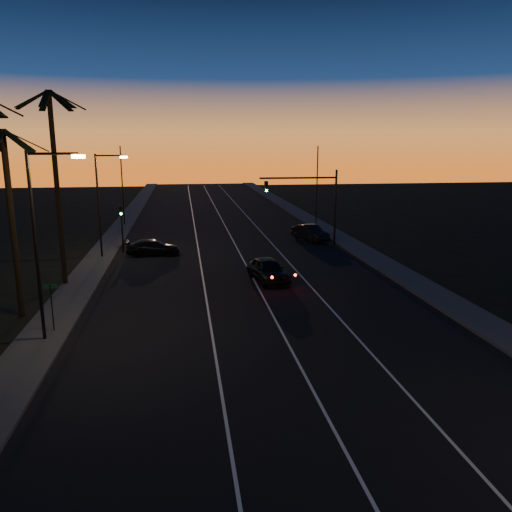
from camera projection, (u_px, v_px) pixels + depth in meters
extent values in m
cube|color=black|center=(246.00, 278.00, 35.16)|extent=(20.00, 170.00, 0.01)
cube|color=#333331|center=(81.00, 284.00, 33.56)|extent=(2.40, 170.00, 0.16)
cube|color=#333331|center=(396.00, 271.00, 36.73)|extent=(2.40, 170.00, 0.16)
cube|color=silver|center=(203.00, 280.00, 34.73)|extent=(0.12, 160.00, 0.01)
cube|color=silver|center=(253.00, 278.00, 35.23)|extent=(0.12, 160.00, 0.01)
cube|color=silver|center=(301.00, 276.00, 35.73)|extent=(0.12, 160.00, 0.01)
cylinder|color=black|center=(13.00, 226.00, 26.40)|extent=(0.32, 0.32, 10.00)
cube|color=black|center=(26.00, 141.00, 25.82)|extent=(2.18, 0.92, 1.18)
cube|color=black|center=(18.00, 141.00, 26.41)|extent=(1.25, 2.12, 1.18)
cube|color=black|center=(0.00, 141.00, 26.26)|extent=(1.34, 2.09, 1.18)
cube|color=black|center=(17.00, 140.00, 24.92)|extent=(1.95, 1.61, 1.18)
cylinder|color=black|center=(57.00, 192.00, 32.06)|extent=(0.32, 0.32, 12.50)
cube|color=black|center=(68.00, 100.00, 31.20)|extent=(2.18, 0.92, 1.18)
cube|color=black|center=(60.00, 101.00, 31.79)|extent=(1.25, 2.12, 1.18)
cube|color=black|center=(45.00, 101.00, 31.64)|extent=(1.34, 2.09, 1.18)
cube|color=black|center=(33.00, 100.00, 30.86)|extent=(2.18, 0.82, 1.18)
cube|color=black|center=(32.00, 98.00, 30.03)|extent=(1.90, 1.69, 1.18)
cube|color=black|center=(45.00, 98.00, 29.78)|extent=(0.45, 2.16, 1.18)
cube|color=black|center=(61.00, 99.00, 30.30)|extent=(1.95, 1.61, 1.18)
cylinder|color=black|center=(36.00, 250.00, 22.96)|extent=(0.16, 0.16, 9.00)
cylinder|color=black|center=(52.00, 154.00, 22.16)|extent=(2.20, 0.12, 0.12)
cube|color=#FFC566|center=(78.00, 157.00, 22.34)|extent=(0.55, 0.26, 0.16)
cylinder|color=black|center=(99.00, 207.00, 40.39)|extent=(0.16, 0.16, 8.50)
cylinder|color=black|center=(109.00, 156.00, 39.64)|extent=(2.20, 0.12, 0.12)
cube|color=#FFC566|center=(124.00, 157.00, 39.82)|extent=(0.55, 0.26, 0.16)
cylinder|color=black|center=(52.00, 309.00, 24.66)|extent=(0.06, 0.06, 2.60)
cube|color=#0D5020|center=(50.00, 287.00, 24.41)|extent=(0.70, 0.03, 0.20)
cylinder|color=black|center=(335.00, 209.00, 45.39)|extent=(0.20, 0.20, 7.00)
cylinder|color=black|center=(298.00, 178.00, 44.27)|extent=(7.00, 0.16, 0.16)
cube|color=black|center=(266.00, 187.00, 44.03)|extent=(0.32, 0.28, 1.00)
sphere|color=black|center=(266.00, 183.00, 43.79)|extent=(0.20, 0.20, 0.20)
sphere|color=black|center=(266.00, 187.00, 43.86)|extent=(0.20, 0.20, 0.20)
sphere|color=#14FF59|center=(266.00, 191.00, 43.93)|extent=(0.20, 0.20, 0.20)
cylinder|color=black|center=(122.00, 229.00, 43.00)|extent=(0.14, 0.14, 4.20)
cube|color=black|center=(121.00, 210.00, 42.65)|extent=(0.28, 0.25, 0.90)
sphere|color=black|center=(121.00, 207.00, 42.44)|extent=(0.18, 0.18, 0.18)
sphere|color=black|center=(121.00, 211.00, 42.51)|extent=(0.18, 0.18, 0.18)
sphere|color=#14FF59|center=(121.00, 214.00, 42.57)|extent=(0.18, 0.18, 0.18)
cylinder|color=black|center=(122.00, 186.00, 56.74)|extent=(0.14, 0.14, 9.00)
cylinder|color=black|center=(317.00, 186.00, 56.96)|extent=(0.14, 0.14, 9.00)
imported|color=black|center=(268.00, 270.00, 34.26)|extent=(2.77, 4.94, 1.59)
sphere|color=#FF0F05|center=(272.00, 277.00, 31.39)|extent=(0.18, 0.18, 0.18)
sphere|color=#FF0F05|center=(295.00, 275.00, 31.92)|extent=(0.18, 0.18, 0.18)
imported|color=black|center=(310.00, 233.00, 48.64)|extent=(3.09, 4.89, 1.52)
imported|color=black|center=(153.00, 247.00, 42.28)|extent=(4.61, 2.00, 1.32)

